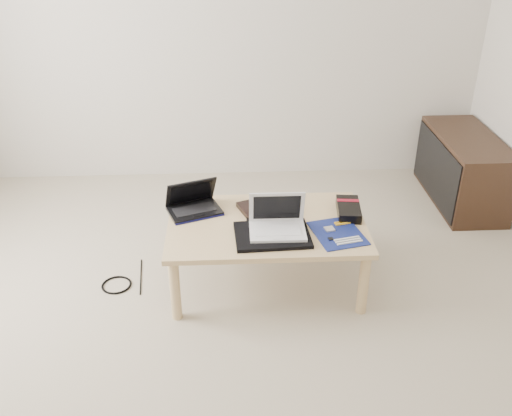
{
  "coord_description": "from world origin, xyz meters",
  "views": [
    {
      "loc": [
        0.09,
        -2.23,
        2.01
      ],
      "look_at": [
        0.22,
        0.5,
        0.5
      ],
      "focal_mm": 40.0,
      "sensor_mm": 36.0,
      "label": 1
    }
  ],
  "objects_px": {
    "media_cabinet": "(462,169)",
    "gpu_box": "(348,209)",
    "coffee_table": "(267,231)",
    "white_laptop": "(277,223)",
    "netbook": "(193,205)"
  },
  "relations": [
    {
      "from": "white_laptop",
      "to": "gpu_box",
      "type": "height_order",
      "value": "white_laptop"
    },
    {
      "from": "white_laptop",
      "to": "gpu_box",
      "type": "bearing_deg",
      "value": 24.75
    },
    {
      "from": "netbook",
      "to": "white_laptop",
      "type": "xyz_separation_m",
      "value": [
        0.46,
        -0.27,
        0.02
      ]
    },
    {
      "from": "coffee_table",
      "to": "gpu_box",
      "type": "bearing_deg",
      "value": 10.37
    },
    {
      "from": "media_cabinet",
      "to": "netbook",
      "type": "distance_m",
      "value": 2.07
    },
    {
      "from": "coffee_table",
      "to": "media_cabinet",
      "type": "xyz_separation_m",
      "value": [
        1.49,
        0.95,
        -0.1
      ]
    },
    {
      "from": "coffee_table",
      "to": "media_cabinet",
      "type": "height_order",
      "value": "media_cabinet"
    },
    {
      "from": "coffee_table",
      "to": "media_cabinet",
      "type": "bearing_deg",
      "value": 32.63
    },
    {
      "from": "white_laptop",
      "to": "netbook",
      "type": "bearing_deg",
      "value": 149.7
    },
    {
      "from": "coffee_table",
      "to": "media_cabinet",
      "type": "relative_size",
      "value": 1.22
    },
    {
      "from": "media_cabinet",
      "to": "gpu_box",
      "type": "xyz_separation_m",
      "value": [
        -1.02,
        -0.87,
        0.18
      ]
    },
    {
      "from": "media_cabinet",
      "to": "coffee_table",
      "type": "bearing_deg",
      "value": -147.37
    },
    {
      "from": "coffee_table",
      "to": "white_laptop",
      "type": "distance_m",
      "value": 0.16
    },
    {
      "from": "media_cabinet",
      "to": "gpu_box",
      "type": "height_order",
      "value": "media_cabinet"
    },
    {
      "from": "coffee_table",
      "to": "netbook",
      "type": "relative_size",
      "value": 3.19
    }
  ]
}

